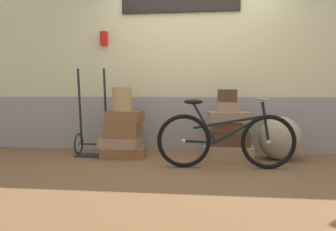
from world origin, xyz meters
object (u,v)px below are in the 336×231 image
(bicycle, at_px, (225,139))
(suitcase_4, at_px, (229,152))
(suitcase_1, at_px, (121,142))
(suitcase_2, at_px, (123,130))
(suitcase_3, at_px, (125,116))
(suitcase_9, at_px, (227,96))
(burlap_sack, at_px, (280,138))
(suitcase_0, at_px, (124,152))
(luggage_trolley, at_px, (93,136))
(suitcase_6, at_px, (227,127))
(suitcase_7, at_px, (229,117))
(suitcase_8, at_px, (228,107))
(suitcase_5, at_px, (229,138))
(wicker_basket, at_px, (122,99))

(bicycle, bearing_deg, suitcase_4, 79.42)
(suitcase_1, bearing_deg, suitcase_2, 11.01)
(suitcase_3, height_order, suitcase_9, suitcase_9)
(burlap_sack, bearing_deg, suitcase_9, -177.70)
(suitcase_0, distance_m, luggage_trolley, 0.52)
(suitcase_6, bearing_deg, suitcase_1, -172.99)
(suitcase_0, height_order, suitcase_4, suitcase_4)
(suitcase_7, relative_size, suitcase_8, 1.79)
(suitcase_6, relative_size, burlap_sack, 0.72)
(suitcase_4, distance_m, suitcase_7, 0.47)
(suitcase_9, distance_m, burlap_sack, 0.89)
(suitcase_1, distance_m, suitcase_6, 1.45)
(luggage_trolley, bearing_deg, suitcase_0, -10.06)
(suitcase_3, distance_m, bicycle, 1.43)
(suitcase_1, xyz_separation_m, suitcase_5, (1.46, 0.04, 0.07))
(suitcase_3, height_order, suitcase_6, suitcase_3)
(suitcase_9, bearing_deg, burlap_sack, 2.56)
(suitcase_5, distance_m, bicycle, 0.52)
(suitcase_1, height_order, suitcase_2, suitcase_2)
(suitcase_0, xyz_separation_m, bicycle, (1.33, -0.49, 0.27))
(suitcase_9, bearing_deg, bicycle, -96.23)
(wicker_basket, bearing_deg, suitcase_6, 0.97)
(luggage_trolley, bearing_deg, wicker_basket, -9.73)
(bicycle, bearing_deg, luggage_trolley, 162.37)
(suitcase_9, distance_m, bicycle, 0.71)
(suitcase_6, distance_m, suitcase_9, 0.41)
(suitcase_4, relative_size, suitcase_7, 1.21)
(suitcase_0, bearing_deg, burlap_sack, -4.78)
(suitcase_7, relative_size, luggage_trolley, 0.43)
(suitcase_0, xyz_separation_m, wicker_basket, (-0.02, 0.01, 0.72))
(suitcase_9, bearing_deg, suitcase_6, 90.68)
(suitcase_6, height_order, bicycle, bicycle)
(suitcase_5, distance_m, suitcase_6, 0.16)
(bicycle, bearing_deg, suitcase_8, 82.27)
(suitcase_5, bearing_deg, suitcase_1, -174.58)
(bicycle, bearing_deg, suitcase_1, 160.94)
(suitcase_3, xyz_separation_m, wicker_basket, (-0.03, -0.03, 0.24))
(burlap_sack, relative_size, bicycle, 0.36)
(suitcase_6, bearing_deg, luggage_trolley, -176.46)
(suitcase_5, relative_size, wicker_basket, 1.68)
(wicker_basket, bearing_deg, suitcase_5, 0.72)
(luggage_trolley, bearing_deg, suitcase_8, -1.55)
(suitcase_0, distance_m, suitcase_1, 0.14)
(wicker_basket, distance_m, burlap_sack, 2.16)
(suitcase_0, xyz_separation_m, suitcase_7, (1.41, -0.01, 0.49))
(suitcase_7, xyz_separation_m, suitcase_8, (-0.01, 0.04, 0.13))
(suitcase_2, distance_m, bicycle, 1.42)
(burlap_sack, bearing_deg, suitcase_5, -178.04)
(suitcase_1, bearing_deg, bicycle, -16.58)
(suitcase_7, height_order, luggage_trolley, luggage_trolley)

